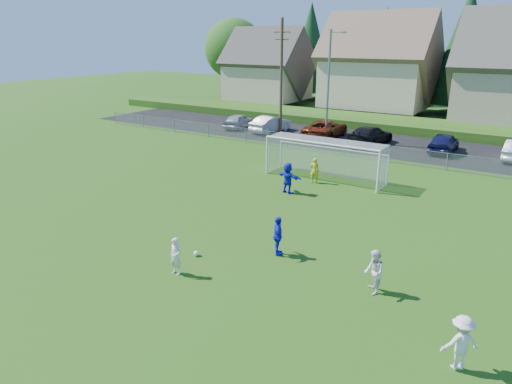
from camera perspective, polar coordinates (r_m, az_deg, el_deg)
ground at (r=16.73m, az=-15.30°, el=-12.06°), size 160.00×160.00×0.00m
asphalt_lot at (r=39.34m, az=15.59°, el=5.79°), size 60.00×60.00×0.00m
grass_embankment at (r=46.36m, az=18.49°, el=7.91°), size 70.00×6.00×0.80m
soccer_ball at (r=18.73m, az=-7.48°, el=-7.62°), size 0.22×0.22×0.22m
player_white_a at (r=17.23m, az=-10.02°, el=-7.94°), size 0.55×0.38×1.45m
player_white_b at (r=16.30m, az=14.53°, el=-9.65°), size 0.91×0.97×1.58m
player_white_c at (r=13.69m, az=24.22°, el=-16.81°), size 1.17×1.09×1.58m
player_blue_a at (r=18.40m, az=2.76°, el=-5.52°), size 0.87×1.02×1.64m
player_blue_b at (r=25.72m, az=4.01°, el=1.77°), size 1.71×0.89×1.76m
goalkeeper at (r=27.75m, az=7.34°, el=2.69°), size 0.63×0.49×1.54m
car_a at (r=44.71m, az=-2.12°, el=8.87°), size 2.00×4.24×1.40m
car_b at (r=42.78m, az=1.86°, el=8.50°), size 2.17×4.75×1.51m
car_c at (r=40.89m, az=8.67°, el=7.85°), size 2.86×5.72×1.55m
car_d at (r=38.87m, az=14.06°, el=6.90°), size 2.77×5.44×1.51m
car_e at (r=37.87m, az=22.43°, el=5.73°), size 1.85×4.45×1.51m
soccer_goal at (r=28.48m, az=8.80°, el=4.83°), size 7.42×1.90×2.50m
chainlink_fence at (r=34.10m, az=12.85°, el=5.16°), size 52.06×0.06×1.20m
streetlight at (r=38.73m, az=9.11°, el=13.30°), size 1.38×0.18×9.00m
utility_pole at (r=41.86m, az=3.18°, el=14.32°), size 1.60×0.26×10.00m
houses_row at (r=52.57m, az=23.64°, el=16.15°), size 53.90×11.45×13.27m
tree_row at (r=58.92m, az=23.78°, el=15.84°), size 65.98×12.36×13.80m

